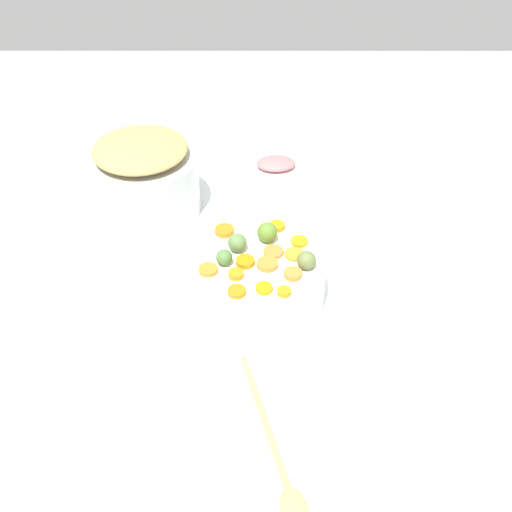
{
  "coord_description": "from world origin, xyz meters",
  "views": [
    {
      "loc": [
        0.01,
        0.92,
        0.91
      ],
      "look_at": [
        0.01,
        -0.01,
        0.13
      ],
      "focal_mm": 46.57,
      "sensor_mm": 36.0,
      "label": 1
    }
  ],
  "objects_px": {
    "wooden_spoon": "(279,464)",
    "ham_plate": "(273,172)",
    "serving_bowl_carrots": "(256,280)",
    "metal_pot": "(144,184)",
    "casserole_dish": "(470,474)"
  },
  "relations": [
    {
      "from": "wooden_spoon",
      "to": "ham_plate",
      "type": "xyz_separation_m",
      "value": [
        -0.01,
        -0.81,
        0.0
      ]
    },
    {
      "from": "serving_bowl_carrots",
      "to": "casserole_dish",
      "type": "xyz_separation_m",
      "value": [
        -0.3,
        0.41,
        -0.0
      ]
    },
    {
      "from": "metal_pot",
      "to": "wooden_spoon",
      "type": "distance_m",
      "value": 0.72
    },
    {
      "from": "serving_bowl_carrots",
      "to": "metal_pot",
      "type": "height_order",
      "value": "metal_pot"
    },
    {
      "from": "serving_bowl_carrots",
      "to": "casserole_dish",
      "type": "relative_size",
      "value": 1.11
    },
    {
      "from": "casserole_dish",
      "to": "ham_plate",
      "type": "bearing_deg",
      "value": -72.92
    },
    {
      "from": "serving_bowl_carrots",
      "to": "ham_plate",
      "type": "height_order",
      "value": "serving_bowl_carrots"
    },
    {
      "from": "serving_bowl_carrots",
      "to": "ham_plate",
      "type": "bearing_deg",
      "value": -95.25
    },
    {
      "from": "serving_bowl_carrots",
      "to": "metal_pot",
      "type": "relative_size",
      "value": 1.07
    },
    {
      "from": "wooden_spoon",
      "to": "casserole_dish",
      "type": "distance_m",
      "value": 0.27
    },
    {
      "from": "serving_bowl_carrots",
      "to": "wooden_spoon",
      "type": "bearing_deg",
      "value": 95.52
    },
    {
      "from": "metal_pot",
      "to": "casserole_dish",
      "type": "bearing_deg",
      "value": 127.93
    },
    {
      "from": "wooden_spoon",
      "to": "ham_plate",
      "type": "relative_size",
      "value": 1.54
    },
    {
      "from": "ham_plate",
      "to": "casserole_dish",
      "type": "bearing_deg",
      "value": 107.08
    },
    {
      "from": "metal_pot",
      "to": "casserole_dish",
      "type": "height_order",
      "value": "metal_pot"
    }
  ]
}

